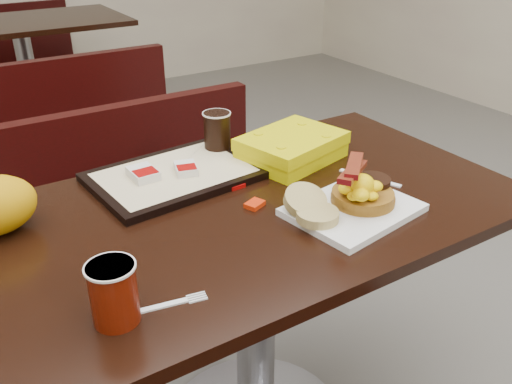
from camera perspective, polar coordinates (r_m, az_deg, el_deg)
table_near at (r=1.45m, az=-0.02°, el=-14.27°), size 1.20×0.70×0.75m
bench_near_n at (r=1.98m, az=-10.90°, el=-2.79°), size 1.00×0.46×0.72m
table_far at (r=3.69m, az=-22.42°, el=10.35°), size 1.20×0.70×0.75m
bench_far_s at (r=3.04m, az=-19.62°, el=7.09°), size 1.00×0.46×0.72m
bench_far_n at (r=4.37m, az=-24.32°, el=12.23°), size 1.00×0.46×0.72m
platter at (r=1.21m, az=10.04°, el=-1.83°), size 0.30×0.25×0.02m
pancake_stack at (r=1.22m, az=11.06°, el=-0.39°), size 0.17×0.17×0.03m
sausage_patty at (r=1.25m, az=12.04°, el=1.17°), size 0.09×0.09×0.01m
scrambled_eggs at (r=1.18m, az=10.95°, el=0.58°), size 0.11×0.10×0.05m
bacon_strips at (r=1.17m, az=10.04°, el=2.24°), size 0.17×0.15×0.01m
muffin_bottom at (r=1.14m, az=6.40°, el=-2.42°), size 0.10×0.10×0.02m
muffin_top at (r=1.17m, az=5.14°, el=-0.90°), size 0.10×0.10×0.05m
coffee_cup_near at (r=0.91m, az=-14.57°, el=-10.18°), size 0.10×0.10×0.11m
fork at (r=0.95m, az=-9.68°, el=-11.58°), size 0.12×0.04×0.00m
knife at (r=1.37m, az=11.74°, el=1.44°), size 0.07×0.15×0.00m
condiment_syrup at (r=1.22m, az=-0.14°, el=-1.28°), size 0.05×0.04×0.01m
condiment_ketchup at (r=1.30m, az=-2.12°, el=0.70°), size 0.04×0.03×0.01m
tray at (r=1.35m, az=-8.46°, el=1.71°), size 0.41×0.31×0.02m
hashbrown_sleeve_left at (r=1.33m, az=-11.66°, el=1.91°), size 0.06×0.08×0.02m
hashbrown_sleeve_right at (r=1.34m, az=-7.30°, el=2.45°), size 0.07×0.08×0.02m
coffee_cup_far at (r=1.46m, az=-4.06°, el=6.43°), size 0.09×0.09×0.10m
clamshell at (r=1.44m, az=3.73°, el=4.64°), size 0.29×0.25×0.07m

